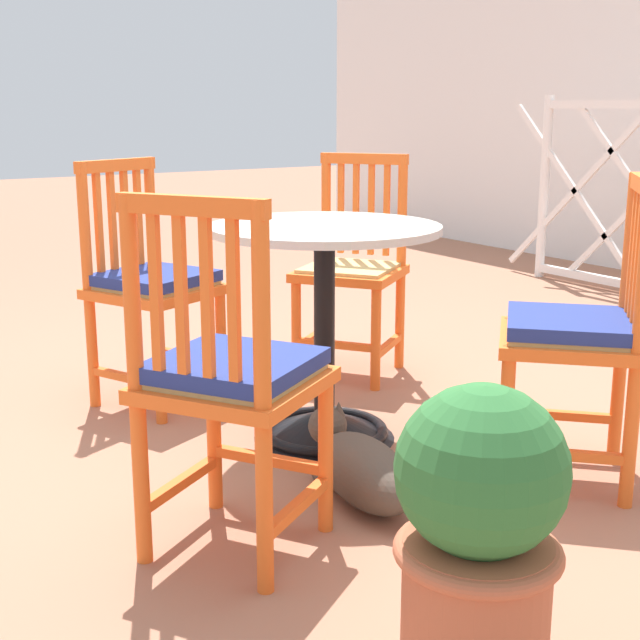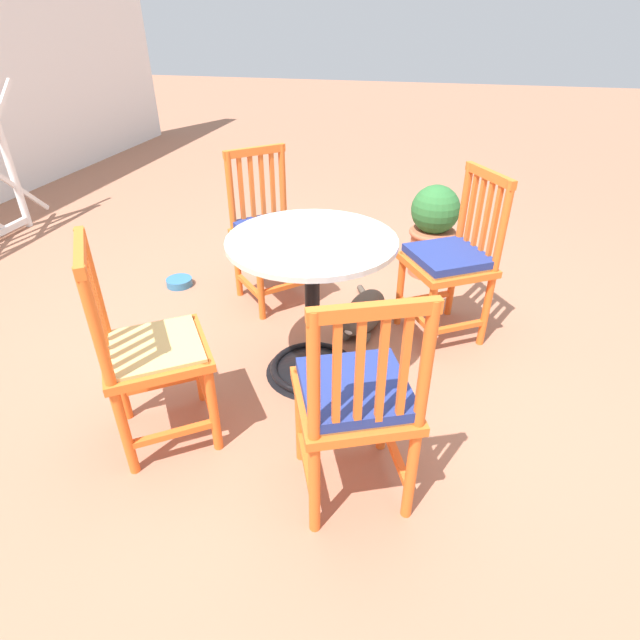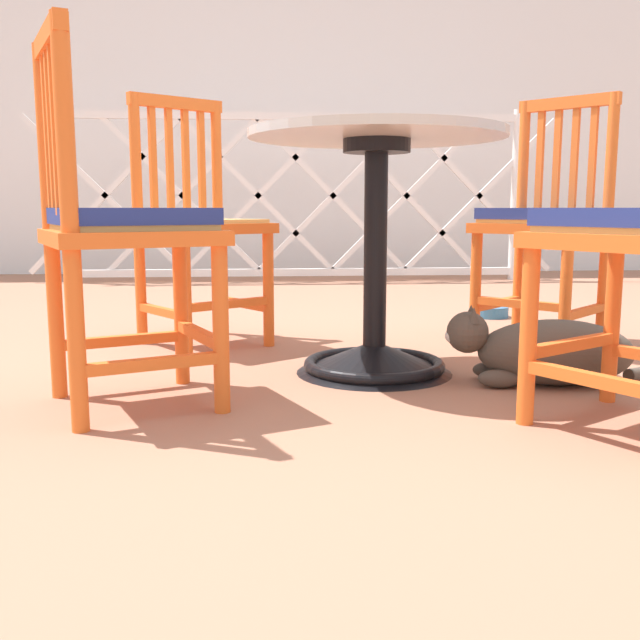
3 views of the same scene
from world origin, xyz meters
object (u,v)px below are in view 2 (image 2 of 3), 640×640
(orange_chair_at_corner, at_px, (270,232))
(pet_water_bowl, at_px, (179,282))
(terracotta_planter, at_px, (433,228))
(orange_chair_near_fence, at_px, (148,352))
(orange_chair_by_planter, at_px, (451,261))
(tabby_cat, at_px, (363,315))
(cafe_table, at_px, (313,324))
(orange_chair_facing_out, at_px, (356,400))

(orange_chair_at_corner, relative_size, pet_water_bowl, 5.36)
(orange_chair_at_corner, xyz_separation_m, terracotta_planter, (0.59, -0.95, -0.12))
(orange_chair_near_fence, bearing_deg, pet_water_bowl, 23.94)
(orange_chair_at_corner, height_order, terracotta_planter, orange_chair_at_corner)
(orange_chair_at_corner, xyz_separation_m, pet_water_bowl, (0.02, 0.67, -0.42))
(orange_chair_by_planter, bearing_deg, terracotta_planter, 8.09)
(terracotta_planter, bearing_deg, orange_chair_by_planter, -171.91)
(orange_chair_at_corner, height_order, pet_water_bowl, orange_chair_at_corner)
(tabby_cat, bearing_deg, orange_chair_by_planter, -81.73)
(orange_chair_near_fence, height_order, tabby_cat, orange_chair_near_fence)
(tabby_cat, relative_size, pet_water_bowl, 4.37)
(orange_chair_by_planter, height_order, pet_water_bowl, orange_chair_by_planter)
(orange_chair_near_fence, bearing_deg, terracotta_planter, -29.31)
(cafe_table, bearing_deg, tabby_cat, -22.03)
(orange_chair_facing_out, distance_m, terracotta_planter, 1.98)
(pet_water_bowl, bearing_deg, orange_chair_by_planter, -96.18)
(cafe_table, relative_size, tabby_cat, 1.02)
(orange_chair_near_fence, xyz_separation_m, tabby_cat, (1.03, -0.71, -0.34))
(cafe_table, bearing_deg, pet_water_bowl, 57.12)
(orange_chair_at_corner, bearing_deg, terracotta_planter, -58.00)
(pet_water_bowl, bearing_deg, orange_chair_near_fence, -156.06)
(orange_chair_facing_out, distance_m, orange_chair_at_corner, 1.57)
(orange_chair_at_corner, bearing_deg, cafe_table, -148.20)
(orange_chair_facing_out, xyz_separation_m, orange_chair_near_fence, (0.11, 0.85, -0.01))
(tabby_cat, bearing_deg, orange_chair_at_corner, 69.12)
(pet_water_bowl, bearing_deg, cafe_table, -122.88)
(orange_chair_by_planter, height_order, terracotta_planter, orange_chair_by_planter)
(orange_chair_by_planter, relative_size, terracotta_planter, 1.47)
(tabby_cat, height_order, terracotta_planter, terracotta_planter)
(orange_chair_by_planter, bearing_deg, orange_chair_at_corner, 80.85)
(orange_chair_at_corner, bearing_deg, pet_water_bowl, 88.58)
(orange_chair_near_fence, distance_m, tabby_cat, 1.30)
(tabby_cat, xyz_separation_m, terracotta_planter, (0.83, -0.33, 0.23))
(orange_chair_by_planter, relative_size, orange_chair_at_corner, 1.00)
(cafe_table, bearing_deg, orange_chair_by_planter, -50.24)
(orange_chair_by_planter, xyz_separation_m, orange_chair_near_fence, (-1.10, 1.15, -0.01))
(orange_chair_near_fence, distance_m, pet_water_bowl, 1.46)
(pet_water_bowl, bearing_deg, terracotta_planter, -70.38)
(cafe_table, relative_size, pet_water_bowl, 4.47)
(orange_chair_facing_out, height_order, orange_chair_by_planter, same)
(tabby_cat, height_order, pet_water_bowl, tabby_cat)
(orange_chair_facing_out, bearing_deg, terracotta_planter, -5.69)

